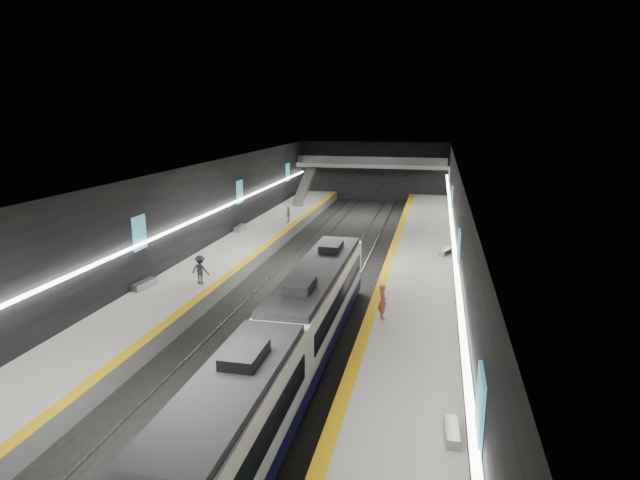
% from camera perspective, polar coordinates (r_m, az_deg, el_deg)
% --- Properties ---
extents(ground, '(70.00, 70.00, 0.00)m').
position_cam_1_polar(ground, '(40.85, -0.24, -3.60)').
color(ground, black).
rests_on(ground, ground).
extents(ceiling, '(20.00, 70.00, 0.04)m').
position_cam_1_polar(ceiling, '(39.22, -0.25, 7.63)').
color(ceiling, beige).
rests_on(ceiling, wall_left).
extents(wall_left, '(0.04, 70.00, 8.00)m').
position_cam_1_polar(wall_left, '(43.10, -13.35, 2.43)').
color(wall_left, black).
rests_on(wall_left, ground).
extents(wall_right, '(0.04, 70.00, 8.00)m').
position_cam_1_polar(wall_right, '(38.95, 14.27, 1.20)').
color(wall_right, black).
rests_on(wall_right, ground).
extents(wall_back, '(20.00, 0.04, 8.00)m').
position_cam_1_polar(wall_back, '(74.00, 5.73, 7.31)').
color(wall_back, black).
rests_on(wall_back, ground).
extents(platform_left, '(5.00, 70.00, 1.00)m').
position_cam_1_polar(platform_left, '(42.90, -10.07, -2.27)').
color(platform_left, slate).
rests_on(platform_left, ground).
extents(tile_surface_left, '(5.00, 70.00, 0.02)m').
position_cam_1_polar(tile_surface_left, '(42.77, -10.10, -1.61)').
color(tile_surface_left, '#B4B4AF').
rests_on(tile_surface_left, platform_left).
extents(tactile_strip_left, '(0.60, 70.00, 0.02)m').
position_cam_1_polar(tactile_strip_left, '(41.99, -7.32, -1.78)').
color(tactile_strip_left, '#F1B60C').
rests_on(tactile_strip_left, platform_left).
extents(platform_right, '(5.00, 70.00, 1.00)m').
position_cam_1_polar(platform_right, '(39.81, 10.37, -3.54)').
color(platform_right, slate).
rests_on(platform_right, ground).
extents(tile_surface_right, '(5.00, 70.00, 0.02)m').
position_cam_1_polar(tile_surface_right, '(39.66, 10.40, -2.84)').
color(tile_surface_right, '#B4B4AF').
rests_on(tile_surface_right, platform_right).
extents(tactile_strip_right, '(0.60, 70.00, 0.02)m').
position_cam_1_polar(tactile_strip_right, '(39.78, 7.24, -2.66)').
color(tactile_strip_right, '#F1B60C').
rests_on(tactile_strip_right, platform_right).
extents(rails, '(6.52, 70.00, 0.12)m').
position_cam_1_polar(rails, '(40.83, -0.24, -3.52)').
color(rails, gray).
rests_on(rails, ground).
extents(train, '(2.69, 30.04, 3.60)m').
position_cam_1_polar(train, '(22.58, -4.52, -12.49)').
color(train, '#0E0F36').
rests_on(train, ground).
extents(ad_posters, '(19.94, 53.50, 2.20)m').
position_cam_1_polar(ad_posters, '(40.70, 0.06, 2.87)').
color(ad_posters, '#409CC1').
rests_on(ad_posters, wall_left).
extents(cove_light_left, '(0.25, 68.60, 0.12)m').
position_cam_1_polar(cove_light_left, '(43.05, -13.09, 2.16)').
color(cove_light_left, white).
rests_on(cove_light_left, wall_left).
extents(cove_light_right, '(0.25, 68.60, 0.12)m').
position_cam_1_polar(cove_light_right, '(38.98, 13.96, 0.93)').
color(cove_light_right, white).
rests_on(cove_light_right, wall_right).
extents(mezzanine_bridge, '(20.00, 3.00, 1.50)m').
position_cam_1_polar(mezzanine_bridge, '(71.85, 5.55, 7.95)').
color(mezzanine_bridge, gray).
rests_on(mezzanine_bridge, wall_left).
extents(escalator, '(1.20, 7.50, 3.92)m').
position_cam_1_polar(escalator, '(66.67, -1.67, 5.72)').
color(escalator, '#99999E').
rests_on(escalator, platform_left).
extents(bench_left_near, '(0.86, 2.02, 0.48)m').
position_cam_1_polar(bench_left_near, '(36.20, -18.24, -4.55)').
color(bench_left_near, '#99999E').
rests_on(bench_left_near, platform_left).
extents(bench_left_far, '(0.62, 2.02, 0.49)m').
position_cam_1_polar(bench_left_far, '(51.24, -8.53, 1.26)').
color(bench_left_far, '#99999E').
rests_on(bench_left_far, platform_left).
extents(bench_right_near, '(0.54, 1.65, 0.40)m').
position_cam_1_polar(bench_right_near, '(20.35, 13.88, -19.28)').
color(bench_right_near, '#99999E').
rests_on(bench_right_near, platform_right).
extents(bench_right_far, '(1.18, 1.90, 0.45)m').
position_cam_1_polar(bench_right_far, '(43.41, 13.26, -1.25)').
color(bench_right_far, '#99999E').
rests_on(bench_right_far, platform_right).
extents(passenger_right_a, '(0.71, 0.83, 1.93)m').
position_cam_1_polar(passenger_right_a, '(29.52, 6.69, -6.58)').
color(passenger_right_a, '#BB6045').
rests_on(passenger_right_a, platform_right).
extents(passenger_left_a, '(0.50, 1.03, 1.71)m').
position_cam_1_polar(passenger_left_a, '(54.19, -3.40, 2.72)').
color(passenger_left_a, beige).
rests_on(passenger_left_a, platform_left).
extents(passenger_left_b, '(1.33, 0.88, 1.94)m').
position_cam_1_polar(passenger_left_b, '(35.84, -12.64, -3.14)').
color(passenger_left_b, '#3A3A41').
rests_on(passenger_left_b, platform_left).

